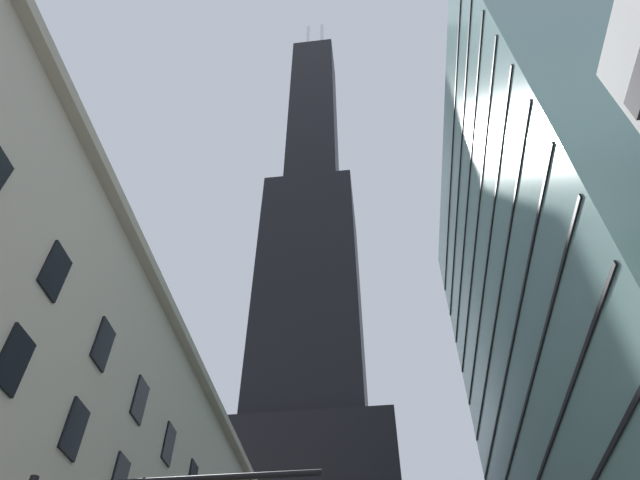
{
  "coord_description": "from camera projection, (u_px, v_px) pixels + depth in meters",
  "views": [
    {
      "loc": [
        1.6,
        -7.16,
        1.26
      ],
      "look_at": [
        -1.97,
        22.71,
        32.45
      ],
      "focal_mm": 31.48,
      "sensor_mm": 36.0,
      "label": 1
    }
  ],
  "objects": [
    {
      "name": "glass_office_midrise",
      "position": [
        628.0,
        325.0,
        41.71
      ],
      "size": [
        18.94,
        39.72,
        53.79
      ],
      "color": "gray",
      "rests_on": "ground"
    },
    {
      "name": "dark_skyscraper",
      "position": [
        310.0,
        359.0,
        101.15
      ],
      "size": [
        27.52,
        27.52,
        202.24
      ],
      "color": "black",
      "rests_on": "ground"
    }
  ]
}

